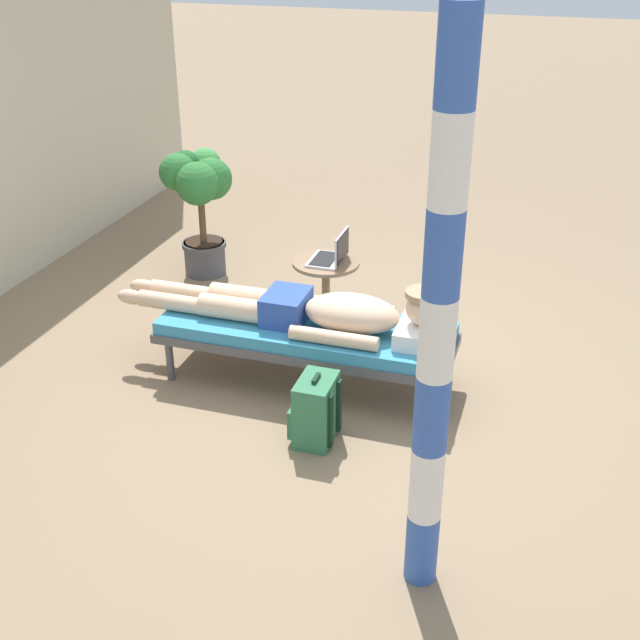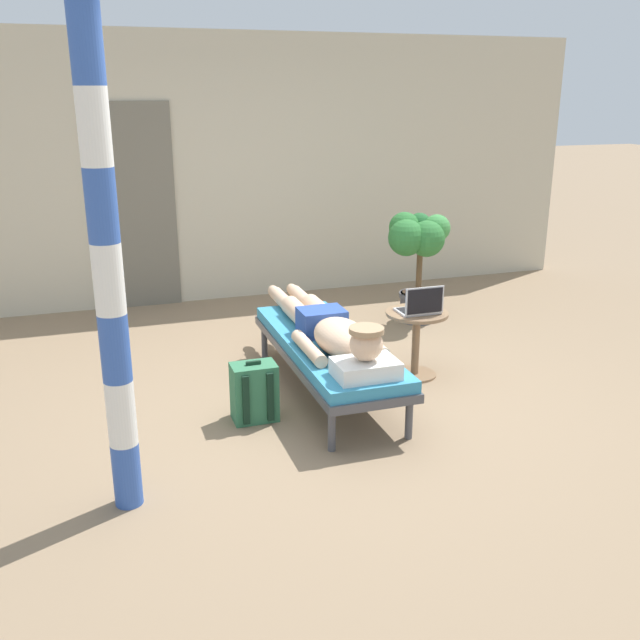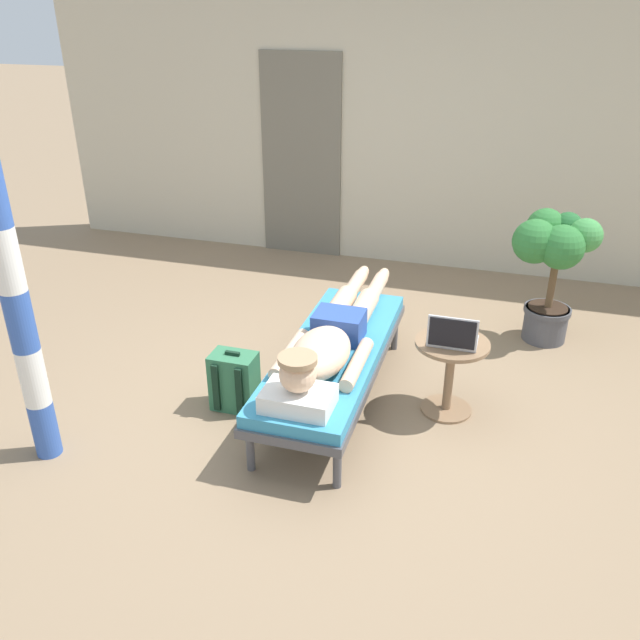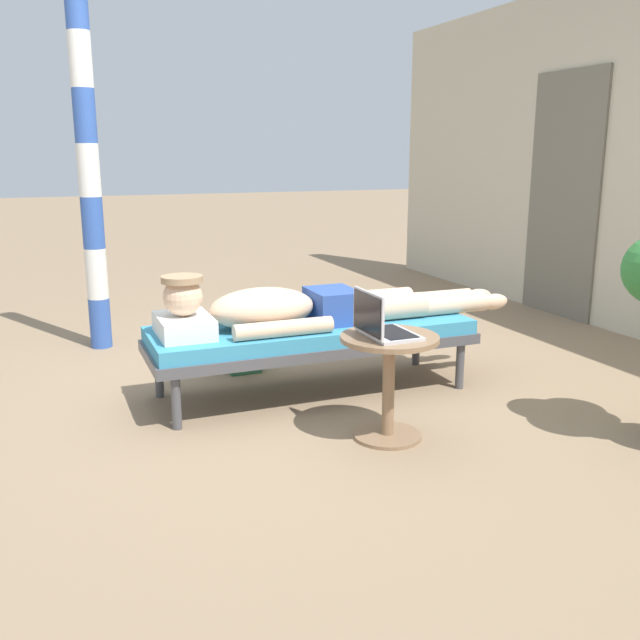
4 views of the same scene
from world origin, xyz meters
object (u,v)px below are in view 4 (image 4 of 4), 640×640
laptop (380,325)px  backpack (240,340)px  lounge_chair (312,336)px  person_reclining (301,308)px  side_table (389,369)px  porch_post (89,170)px

laptop → backpack: (-1.37, -0.31, -0.39)m
lounge_chair → laptop: size_ratio=6.11×
person_reclining → backpack: person_reclining is taller
lounge_chair → person_reclining: 0.19m
person_reclining → side_table: (0.76, 0.17, -0.16)m
person_reclining → side_table: size_ratio=4.15×
person_reclining → lounge_chair: bearing=90.0°
backpack → person_reclining: bearing=17.3°
lounge_chair → side_table: side_table is taller
backpack → porch_post: porch_post is taller
side_table → porch_post: bearing=-152.9°
laptop → backpack: 1.46m
laptop → backpack: size_ratio=0.73×
side_table → lounge_chair: bearing=-172.3°
person_reclining → laptop: 0.77m
lounge_chair → person_reclining: bearing=-90.0°
person_reclining → laptop: bearing=9.0°
lounge_chair → backpack: bearing=-157.0°
porch_post → laptop: bearing=26.1°
lounge_chair → backpack: 0.68m
porch_post → side_table: bearing=27.1°
backpack → porch_post: 1.60m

